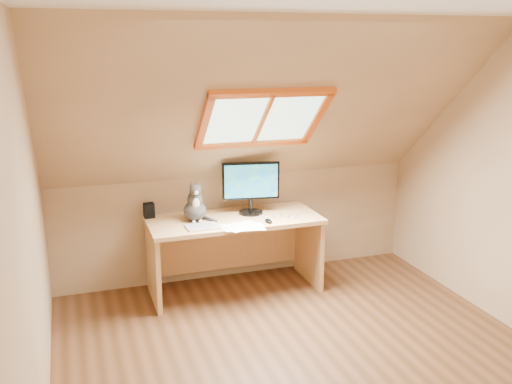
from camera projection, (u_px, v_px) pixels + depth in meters
name	position (u px, v px, depth m)	size (l,w,h in m)	color
ground	(310.00, 365.00, 4.05)	(3.50, 3.50, 0.00)	brown
room_shell	(321.00, 171.00, 3.60)	(3.52, 3.52, 2.41)	tan
desk	(232.00, 238.00, 5.21)	(1.53, 0.67, 0.70)	#E2A36B
monitor	(251.00, 184.00, 5.14)	(0.52, 0.22, 0.48)	black
cat	(195.00, 206.00, 4.98)	(0.21, 0.25, 0.37)	#443F3C
desk_speaker	(149.00, 210.00, 5.08)	(0.09, 0.09, 0.13)	black
graphics_tablet	(202.00, 227.00, 4.82)	(0.28, 0.20, 0.01)	#B2B2B7
mouse	(268.00, 221.00, 4.95)	(0.05, 0.10, 0.03)	black
papers	(237.00, 227.00, 4.84)	(0.35, 0.30, 0.01)	white
cables	(276.00, 217.00, 5.09)	(0.51, 0.26, 0.01)	silver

